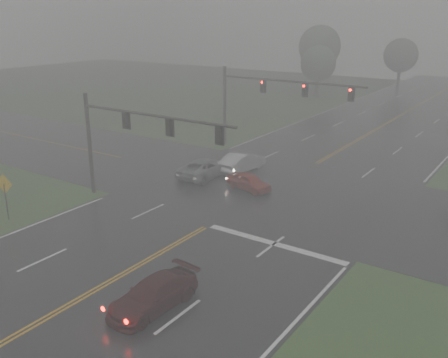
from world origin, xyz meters
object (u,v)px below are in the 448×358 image
Objects in this scene: car_grey at (205,177)px; sedan_red at (249,190)px; signal_gantry_far at (264,94)px; sedan_maroon at (154,308)px; sedan_silver at (242,171)px; signal_gantry_near at (127,131)px.

sedan_red is at bearing 169.66° from car_grey.
signal_gantry_far is (-4.58, 9.98, 5.22)m from sedan_red.
sedan_silver reaches higher than sedan_maroon.
sedan_maroon is 27.38m from signal_gantry_far.
signal_gantry_near is at bearing 142.58° from sedan_maroon.
sedan_silver is (-2.80, 3.47, 0.00)m from sedan_red.
signal_gantry_near reaches higher than sedan_red.
signal_gantry_far reaches higher than sedan_maroon.
sedan_silver is 11.51m from signal_gantry_near.
sedan_red is at bearing -65.35° from signal_gantry_far.
car_grey is 10.72m from signal_gantry_far.
sedan_silver is 0.38× the size of signal_gantry_near.
signal_gantry_far is at bearing -70.91° from sedan_silver.
sedan_maroon is 15.96m from sedan_red.
sedan_red is 0.76× the size of sedan_silver.
sedan_silver is (-7.35, 18.76, 0.00)m from sedan_maroon.
signal_gantry_far is (-9.13, 25.28, 5.22)m from sedan_maroon.
signal_gantry_far reaches higher than sedan_silver.
car_grey is 8.83m from signal_gantry_near.
signal_gantry_near reaches higher than car_grey.
signal_gantry_far is (-0.20, 9.36, 5.22)m from car_grey.
signal_gantry_near is at bearing 81.83° from car_grey.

